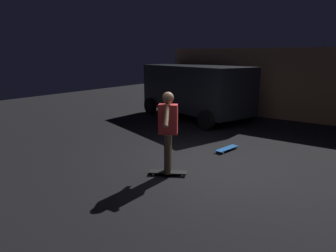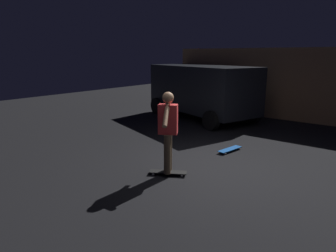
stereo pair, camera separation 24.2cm
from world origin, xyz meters
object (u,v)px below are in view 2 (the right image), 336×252
(skateboard_ridden, at_px, (168,172))
(skateboard_spare, at_px, (230,149))
(skater, at_px, (168,127))
(parked_van, at_px, (201,89))

(skateboard_ridden, height_order, skateboard_spare, same)
(skater, bearing_deg, skateboard_ridden, 90.00)
(parked_van, relative_size, skater, 2.97)
(skateboard_ridden, distance_m, skateboard_spare, 2.24)
(skateboard_spare, distance_m, skater, 2.44)
(skater, bearing_deg, skateboard_spare, 82.38)
(parked_van, distance_m, skateboard_spare, 4.39)
(parked_van, height_order, skater, parked_van)
(skateboard_ridden, bearing_deg, skater, -90.00)
(skater, bearing_deg, parked_van, 115.76)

